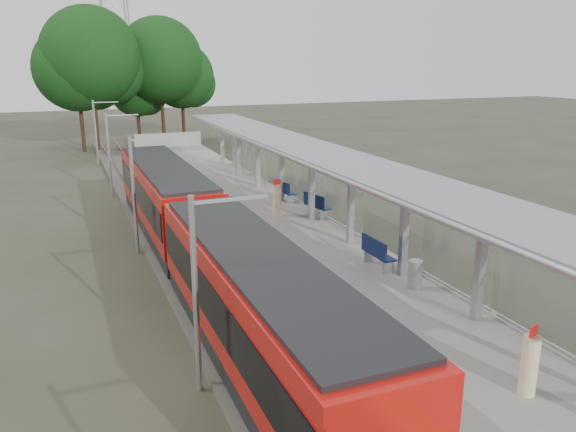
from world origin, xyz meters
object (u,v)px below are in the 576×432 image
at_px(bench_far, 285,190).
at_px(info_pillar_far, 277,200).
at_px(bench_near, 376,252).
at_px(bench_mid, 316,204).
at_px(train, 199,235).
at_px(litter_bin, 415,275).
at_px(info_pillar_near, 529,365).

xyz_separation_m(bench_far, info_pillar_far, (-1.52, -2.78, 0.23)).
bearing_deg(bench_near, bench_mid, 82.26).
xyz_separation_m(train, bench_mid, (6.94, 4.21, -0.45)).
relative_size(bench_near, litter_bin, 1.68).
relative_size(bench_near, info_pillar_near, 0.97).
bearing_deg(bench_near, info_pillar_far, 95.27).
bearing_deg(info_pillar_far, train, -139.21).
relative_size(train, bench_mid, 15.78).
relative_size(bench_mid, info_pillar_far, 0.94).
relative_size(bench_mid, litter_bin, 1.72).
bearing_deg(bench_mid, bench_near, -109.50).
height_order(bench_near, bench_mid, bench_near).
xyz_separation_m(info_pillar_far, litter_bin, (1.00, -10.52, -0.30)).
distance_m(bench_mid, info_pillar_near, 16.13).
distance_m(bench_mid, bench_far, 3.63).
relative_size(train, info_pillar_near, 15.64).
xyz_separation_m(bench_near, info_pillar_far, (-0.83, 8.26, 0.19)).
height_order(bench_mid, info_pillar_near, info_pillar_near).
bearing_deg(info_pillar_near, bench_near, 61.45).
xyz_separation_m(bench_near, bench_far, (0.70, 11.04, -0.03)).
xyz_separation_m(info_pillar_near, info_pillar_far, (0.22, 16.85, 0.04)).
bearing_deg(info_pillar_far, litter_bin, -88.13).
bearing_deg(litter_bin, train, 138.44).
height_order(bench_far, info_pillar_far, info_pillar_far).
bearing_deg(bench_far, train, -136.52).
height_order(bench_mid, bench_far, bench_mid).
height_order(train, litter_bin, train).
bearing_deg(train, bench_far, 49.50).
relative_size(bench_far, info_pillar_near, 0.94).
xyz_separation_m(train, litter_bin, (6.17, -5.47, -0.54)).
bearing_deg(train, litter_bin, -41.56).
bearing_deg(bench_mid, train, -160.99).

